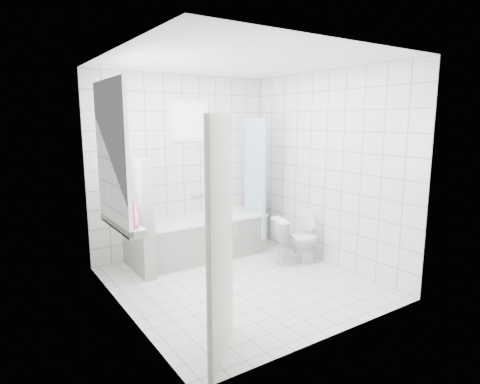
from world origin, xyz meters
TOP-DOWN VIEW (x-y plane):
  - ground at (0.00, 0.00)m, footprint 3.00×3.00m
  - ceiling at (0.00, 0.00)m, footprint 3.00×3.00m
  - wall_back at (0.00, 1.50)m, footprint 2.80×0.02m
  - wall_front at (0.00, -1.50)m, footprint 2.80×0.02m
  - wall_left at (-1.40, 0.00)m, footprint 0.02×3.00m
  - wall_right at (1.40, 0.00)m, footprint 0.02×3.00m
  - window_left at (-1.35, 0.30)m, footprint 0.01×0.90m
  - window_back at (0.10, 1.46)m, footprint 0.50×0.01m
  - window_sill at (-1.31, 0.30)m, footprint 0.18×1.02m
  - door at (-0.98, -1.19)m, footprint 0.58×0.61m
  - bathtub at (0.09, 1.12)m, footprint 1.82×0.77m
  - partition_wall at (-0.88, 1.07)m, footprint 0.15×0.85m
  - tiled_ledge at (1.19, 1.38)m, footprint 0.40×0.24m
  - toilet at (1.03, 0.14)m, footprint 0.72×0.54m
  - curtain_rod at (0.94, 1.10)m, footprint 0.02×0.80m
  - shower_curtain at (0.94, 0.97)m, footprint 0.14×0.48m
  - tub_faucet at (0.19, 1.46)m, footprint 0.18×0.06m
  - sill_bottles at (-1.30, 0.24)m, footprint 0.20×0.81m
  - ledge_bottles at (1.17, 1.37)m, footprint 0.18×0.16m

SIDE VIEW (x-z plane):
  - ground at x=0.00m, z-range 0.00..0.00m
  - tiled_ledge at x=1.19m, z-range 0.00..0.55m
  - bathtub at x=0.09m, z-range 0.00..0.58m
  - toilet at x=1.03m, z-range 0.00..0.65m
  - ledge_bottles at x=1.17m, z-range 0.55..0.78m
  - partition_wall at x=-0.88m, z-range 0.00..1.50m
  - tub_faucet at x=0.19m, z-range 0.82..0.88m
  - window_sill at x=-1.31m, z-range 0.82..0.90m
  - door at x=-0.98m, z-range 0.00..2.00m
  - sill_bottles at x=-1.30m, z-range 0.87..1.18m
  - shower_curtain at x=0.94m, z-range 0.21..1.99m
  - wall_back at x=0.00m, z-range 0.00..2.60m
  - wall_front at x=0.00m, z-range 0.00..2.60m
  - wall_left at x=-1.40m, z-range 0.00..2.60m
  - wall_right at x=1.40m, z-range 0.00..2.60m
  - window_left at x=-1.35m, z-range 0.90..2.30m
  - window_back at x=0.10m, z-range 1.70..2.20m
  - curtain_rod at x=0.94m, z-range 1.99..2.01m
  - ceiling at x=0.00m, z-range 2.60..2.60m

